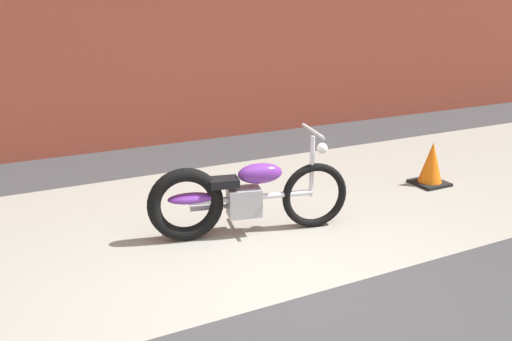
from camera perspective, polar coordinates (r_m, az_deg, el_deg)
ground_plane at (r=4.27m, az=4.47°, el=-13.53°), size 80.00×80.00×0.00m
sidewalk_slab at (r=5.67m, az=-4.73°, el=-5.24°), size 36.00×3.50×0.01m
motorcycle_purple at (r=5.15m, az=-2.13°, el=-2.86°), size 1.98×0.73×1.03m
traffic_cone at (r=6.97m, az=18.31°, el=0.50°), size 0.40×0.40×0.55m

